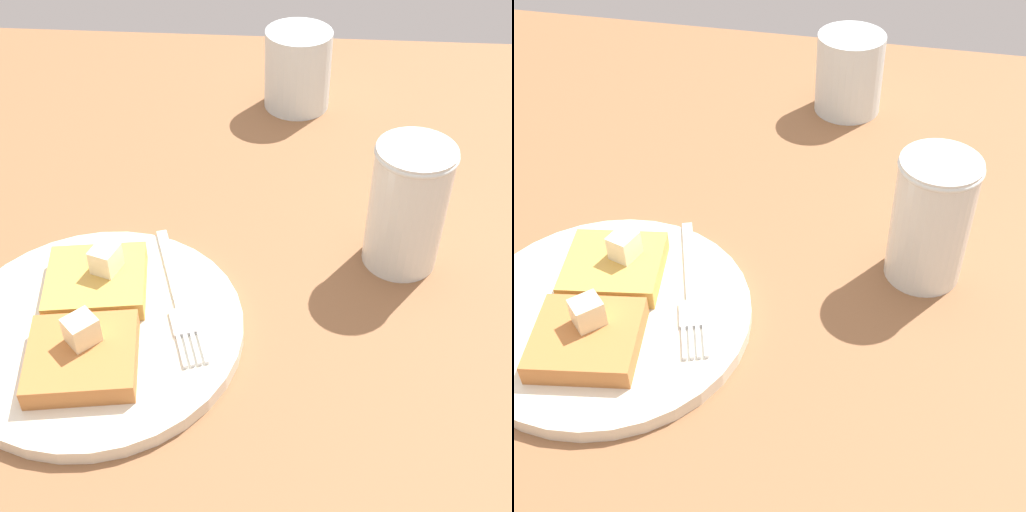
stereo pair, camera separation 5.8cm
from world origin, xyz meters
The scene contains 9 objects.
table_surface centered at (0.00, 0.00, 1.43)cm, with size 106.85×106.85×2.86cm, color brown.
plate centered at (-2.36, 0.24, 3.60)cm, with size 23.26×23.26×1.30cm.
toast_slice_left centered at (-6.37, -0.38, 5.06)cm, with size 7.62×8.02×1.81cm, color #B46B35.
toast_slice_middle centered at (1.64, 0.87, 5.06)cm, with size 7.62×8.02×1.81cm, color gold.
butter_pat_primary centered at (-5.41, 0.28, 7.06)cm, with size 2.20×1.98×2.20cm, color beige.
butter_pat_secondary centered at (2.38, 0.28, 7.06)cm, with size 2.20×1.98×2.20cm, color #F5EEC6.
fork centered at (0.69, -6.15, 4.34)cm, with size 15.58×6.61×0.36cm.
syrup_jar centered at (8.92, -24.70, 8.16)cm, with size 6.82×6.82×11.72cm.
coffee_mug centered at (35.55, -14.68, 7.43)cm, with size 10.51×7.56×9.10cm.
Camera 2 is at (-38.70, -21.05, 46.09)cm, focal length 50.00 mm.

